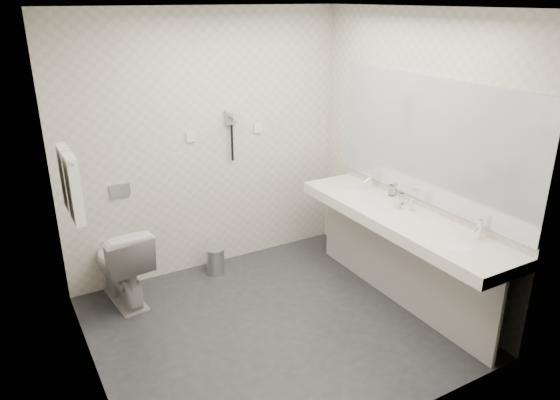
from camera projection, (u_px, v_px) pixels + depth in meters
floor at (273, 326)px, 4.40m from camera, size 2.80×2.80×0.00m
ceiling at (272, 8)px, 3.49m from camera, size 2.80×2.80×0.00m
wall_back at (206, 145)px, 5.00m from camera, size 2.80×0.00×2.80m
wall_front at (387, 254)px, 2.89m from camera, size 2.80×0.00×2.80m
wall_left at (77, 222)px, 3.30m from camera, size 0.00×2.60×2.60m
wall_right at (413, 158)px, 4.59m from camera, size 0.00×2.60×2.60m
vanity_counter at (400, 220)px, 4.47m from camera, size 0.55×2.20×0.10m
vanity_panel at (398, 263)px, 4.63m from camera, size 0.03×2.15×0.75m
vanity_post_near at (499, 322)px, 3.81m from camera, size 0.06×0.06×0.75m
vanity_post_far at (333, 222)px, 5.49m from camera, size 0.06×0.06×0.75m
mirror at (430, 141)px, 4.35m from camera, size 0.02×2.20×1.05m
basin_near at (460, 245)px, 3.93m from camera, size 0.40×0.31×0.05m
basin_far at (354, 193)px, 4.98m from camera, size 0.40×0.31×0.05m
faucet_near at (479, 229)px, 3.99m from camera, size 0.04×0.04×0.15m
faucet_far at (370, 180)px, 5.04m from camera, size 0.04×0.04×0.15m
soap_bottle_a at (398, 202)px, 4.56m from camera, size 0.07×0.07×0.11m
soap_bottle_c at (411, 204)px, 4.51m from camera, size 0.05×0.05×0.11m
glass_left at (401, 198)px, 4.66m from camera, size 0.06×0.06×0.10m
glass_right at (392, 190)px, 4.85m from camera, size 0.07×0.07×0.10m
toilet at (121, 264)px, 4.64m from camera, size 0.48×0.76×0.74m
flush_plate at (120, 191)px, 4.70m from camera, size 0.18×0.02×0.12m
pedal_bin at (216, 261)px, 5.20m from camera, size 0.21×0.21×0.25m
bin_lid at (215, 249)px, 5.15m from camera, size 0.18×0.18×0.02m
towel_rail at (64, 154)px, 3.66m from camera, size 0.02×0.62×0.02m
towel_near at (74, 189)px, 3.63m from camera, size 0.07×0.24×0.48m
towel_far at (67, 178)px, 3.85m from camera, size 0.07×0.24×0.48m
dryer_cradle at (231, 117)px, 5.00m from camera, size 0.10×0.04×0.14m
dryer_barrel at (234, 115)px, 4.93m from camera, size 0.08×0.14×0.08m
dryer_cord at (232, 143)px, 5.08m from camera, size 0.02×0.02×0.35m
switch_plate_a at (191, 137)px, 4.88m from camera, size 0.09×0.02×0.09m
switch_plate_b at (258, 128)px, 5.21m from camera, size 0.09×0.02×0.09m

